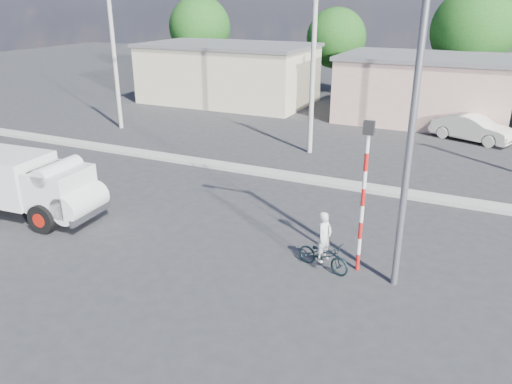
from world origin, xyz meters
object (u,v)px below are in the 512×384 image
at_px(truck, 27,183).
at_px(streetlight, 408,103).
at_px(car_cream, 472,128).
at_px(traffic_pole, 364,185).
at_px(bicycle, 323,256).
at_px(cyclist, 324,246).

relative_size(truck, streetlight, 0.61).
distance_m(truck, streetlight, 13.05).
xyz_separation_m(car_cream, traffic_pole, (-2.02, -16.40, 1.88)).
bearing_deg(car_cream, bicycle, -169.64).
bearing_deg(traffic_pole, car_cream, 82.97).
height_order(truck, streetlight, streetlight).
height_order(cyclist, car_cream, cyclist).
height_order(truck, cyclist, truck).
bearing_deg(streetlight, truck, -175.71).
relative_size(bicycle, cyclist, 1.12).
distance_m(traffic_pole, streetlight, 2.56).
relative_size(truck, car_cream, 1.28).
bearing_deg(truck, car_cream, 48.49).
xyz_separation_m(bicycle, cyclist, (0.00, 0.00, 0.30)).
height_order(car_cream, traffic_pole, traffic_pole).
xyz_separation_m(truck, cyclist, (10.62, 0.84, -0.50)).
xyz_separation_m(bicycle, traffic_pole, (0.91, 0.39, 2.16)).
bearing_deg(cyclist, bicycle, 0.00).
distance_m(bicycle, streetlight, 4.89).
height_order(car_cream, streetlight, streetlight).
bearing_deg(cyclist, car_cream, 5.80).
bearing_deg(bicycle, car_cream, 5.80).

